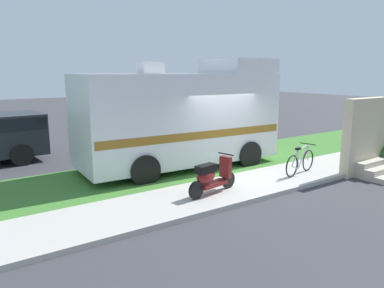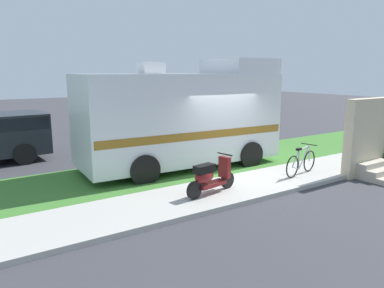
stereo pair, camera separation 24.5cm
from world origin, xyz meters
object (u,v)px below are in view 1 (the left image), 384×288
Objects in this scene: motorhome_rv at (181,117)px; bottle_green at (346,164)px; scooter at (211,176)px; pickup_truck_far at (153,112)px; bicycle at (300,162)px.

motorhome_rv is 22.94× the size of bottle_green.
scooter is 12.12m from pickup_truck_far.
scooter is at bearing -109.36° from motorhome_rv.
scooter is 5.25m from bottle_green.
scooter reaches higher than bicycle.
motorhome_rv is 5.59m from bottle_green.
motorhome_rv reaches higher than bottle_green.
motorhome_rv is 1.25× the size of pickup_truck_far.
motorhome_rv is at bearing 126.61° from bicycle.
bicycle is 1.91m from bottle_green.
pickup_truck_far is at bearing 67.43° from motorhome_rv.
bottle_green is (1.86, -0.34, -0.25)m from bicycle.
motorhome_rv is at bearing -112.57° from pickup_truck_far.
pickup_truck_far reaches higher than bicycle.
motorhome_rv is 3.40m from scooter.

